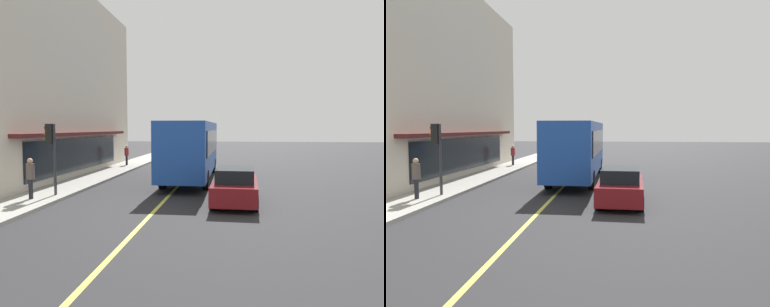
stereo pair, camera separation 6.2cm
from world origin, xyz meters
TOP-DOWN VIEW (x-y plane):
  - ground at (0.00, 0.00)m, footprint 120.00×120.00m
  - sidewalk at (0.00, 5.61)m, footprint 80.00×2.43m
  - lane_centre_stripe at (0.00, 0.00)m, footprint 36.00×0.16m
  - bus at (-0.51, -0.46)m, footprint 11.13×2.62m
  - traffic_light at (-7.01, 5.15)m, footprint 0.30×0.52m
  - car_maroon at (-7.19, -3.07)m, footprint 4.37×2.00m
  - pedestrian_by_curb at (-8.01, 5.57)m, footprint 0.34×0.34m
  - pedestrian_mid_block at (5.85, 5.62)m, footprint 0.34×0.34m

SIDE VIEW (x-z plane):
  - ground at x=0.00m, z-range 0.00..0.00m
  - lane_centre_stripe at x=0.00m, z-range 0.00..0.01m
  - sidewalk at x=0.00m, z-range 0.00..0.15m
  - car_maroon at x=-7.19m, z-range -0.02..1.50m
  - pedestrian_mid_block at x=5.85m, z-range 0.30..1.90m
  - pedestrian_by_curb at x=-8.01m, z-range 0.33..2.07m
  - bus at x=-0.51m, z-range 0.24..3.74m
  - traffic_light at x=-7.01m, z-range 0.93..4.13m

